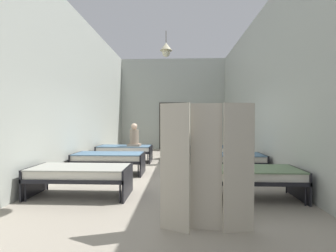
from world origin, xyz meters
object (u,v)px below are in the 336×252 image
bed_left_row_0 (80,173)px  bed_right_row_0 (248,175)px  bed_left_row_2 (125,150)px  bed_right_row_2 (216,150)px  privacy_screen (206,167)px  patient_seated_primary (206,138)px  nurse_near_aisle (176,148)px  bed_right_row_1 (228,159)px  bed_left_row_1 (109,158)px  patient_seated_secondary (134,138)px  potted_plant (172,138)px

bed_left_row_0 → bed_right_row_0: bearing=0.0°
bed_left_row_2 → bed_right_row_2: same height
bed_right_row_2 → bed_right_row_0: bearing=-90.0°
bed_left_row_0 → privacy_screen: privacy_screen is taller
bed_left_row_0 → patient_seated_primary: patient_seated_primary is taller
bed_right_row_0 → nurse_near_aisle: bearing=111.8°
bed_right_row_1 → patient_seated_primary: patient_seated_primary is taller
bed_left_row_1 → bed_right_row_1: same height
patient_seated_secondary → patient_seated_primary: bearing=-0.1°
potted_plant → bed_left_row_1: bearing=-121.6°
bed_left_row_1 → privacy_screen: bearing=-55.0°
potted_plant → privacy_screen: 6.00m
bed_left_row_2 → potted_plant: size_ratio=1.54×
bed_left_row_2 → nurse_near_aisle: size_ratio=1.28×
bed_right_row_0 → potted_plant: size_ratio=1.54×
bed_left_row_1 → potted_plant: 3.20m
patient_seated_primary → bed_left_row_1: bearing=-147.4°
bed_left_row_0 → bed_left_row_1: size_ratio=1.00×
bed_left_row_1 → patient_seated_secondary: patient_seated_secondary is taller
bed_right_row_2 → patient_seated_primary: 0.56m
bed_right_row_1 → patient_seated_secondary: bearing=147.3°
bed_left_row_0 → patient_seated_secondary: size_ratio=2.37×
bed_right_row_2 → nurse_near_aisle: size_ratio=1.28×
potted_plant → bed_right_row_1: bearing=-60.0°
patient_seated_primary → patient_seated_secondary: bearing=179.9°
bed_left_row_1 → nurse_near_aisle: 2.42m
bed_left_row_1 → patient_seated_secondary: size_ratio=2.37×
nurse_near_aisle → patient_seated_primary: (1.04, 0.27, 0.34)m
patient_seated_primary → potted_plant: (-1.21, 0.86, -0.08)m
bed_left_row_2 → privacy_screen: bearing=-66.2°
nurse_near_aisle → privacy_screen: size_ratio=0.87×
bed_right_row_0 → privacy_screen: (-0.95, -1.36, 0.41)m
patient_seated_secondary → bed_left_row_2: bearing=171.5°
bed_right_row_0 → nurse_near_aisle: (-1.39, 3.48, 0.09)m
bed_left_row_1 → patient_seated_primary: patient_seated_primary is taller
bed_left_row_0 → potted_plant: (1.67, 4.61, 0.35)m
bed_right_row_2 → potted_plant: potted_plant is taller
patient_seated_secondary → bed_right_row_0: bearing=-52.4°
patient_seated_primary → nurse_near_aisle: bearing=-165.6°
potted_plant → patient_seated_secondary: bearing=-146.9°
potted_plant → privacy_screen: privacy_screen is taller
patient_seated_primary → patient_seated_secondary: same height
bed_right_row_2 → patient_seated_secondary: (-2.88, -0.05, 0.43)m
bed_left_row_1 → patient_seated_secondary: (0.35, 1.85, 0.43)m
bed_left_row_2 → potted_plant: bearing=25.8°
nurse_near_aisle → privacy_screen: privacy_screen is taller
bed_left_row_0 → bed_right_row_2: size_ratio=1.00×
bed_left_row_2 → bed_right_row_1: bearing=-30.5°
bed_right_row_2 → privacy_screen: size_ratio=1.12×
patient_seated_secondary → privacy_screen: bearing=-69.3°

